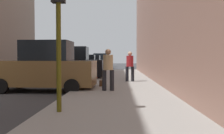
# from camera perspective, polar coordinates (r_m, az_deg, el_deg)

# --- Properties ---
(sidewalk) EXTENTS (4.00, 40.00, 0.15)m
(sidewalk) POSITION_cam_1_polar(r_m,az_deg,el_deg) (9.36, 1.67, -6.63)
(sidewalk) COLOR gray
(sidewalk) RESTS_ON ground_plane
(parked_bronze_suv) EXTENTS (4.65, 2.16, 2.25)m
(parked_bronze_suv) POSITION_cam_1_polar(r_m,az_deg,el_deg) (11.54, -15.22, -0.27)
(parked_bronze_suv) COLOR brown
(parked_bronze_suv) RESTS_ON ground_plane
(parked_black_suv) EXTENTS (4.60, 2.07, 2.25)m
(parked_black_suv) POSITION_cam_1_polar(r_m,az_deg,el_deg) (17.16, -9.57, 0.52)
(parked_black_suv) COLOR black
(parked_black_suv) RESTS_ON ground_plane
(parked_red_hatchback) EXTENTS (4.25, 2.16, 1.79)m
(parked_red_hatchback) POSITION_cam_1_polar(r_m,az_deg,el_deg) (22.89, -6.72, 0.46)
(parked_red_hatchback) COLOR #B2191E
(parked_red_hatchback) RESTS_ON ground_plane
(parked_silver_sedan) EXTENTS (4.25, 2.15, 1.79)m
(parked_silver_sedan) POSITION_cam_1_polar(r_m,az_deg,el_deg) (28.80, -4.98, 0.79)
(parked_silver_sedan) COLOR #B7BABF
(parked_silver_sedan) RESTS_ON ground_plane
(parked_dark_green_sedan) EXTENTS (4.22, 2.10, 1.79)m
(parked_dark_green_sedan) POSITION_cam_1_polar(r_m,az_deg,el_deg) (35.10, -3.77, 1.03)
(parked_dark_green_sedan) COLOR #193828
(parked_dark_green_sedan) RESTS_ON ground_plane
(parked_white_van) EXTENTS (4.66, 2.19, 2.25)m
(parked_white_van) POSITION_cam_1_polar(r_m,az_deg,el_deg) (41.65, -2.91, 1.45)
(parked_white_van) COLOR silver
(parked_white_van) RESTS_ON ground_plane
(fire_hydrant) EXTENTS (0.42, 0.22, 0.70)m
(fire_hydrant) POSITION_cam_1_polar(r_m,az_deg,el_deg) (16.49, -3.70, -1.38)
(fire_hydrant) COLOR red
(fire_hydrant) RESTS_ON sidewalk
(traffic_light) EXTENTS (0.32, 0.32, 3.60)m
(traffic_light) POSITION_cam_1_polar(r_m,az_deg,el_deg) (6.46, -12.15, 13.35)
(traffic_light) COLOR #514C0F
(traffic_light) RESTS_ON sidewalk
(pedestrian_in_tan_coat) EXTENTS (0.52, 0.44, 1.71)m
(pedestrian_in_tan_coat) POSITION_cam_1_polar(r_m,az_deg,el_deg) (10.22, -0.90, -0.09)
(pedestrian_in_tan_coat) COLOR black
(pedestrian_in_tan_coat) RESTS_ON sidewalk
(pedestrian_in_red_jacket) EXTENTS (0.50, 0.41, 1.71)m
(pedestrian_in_red_jacket) POSITION_cam_1_polar(r_m,az_deg,el_deg) (14.30, 4.11, 0.52)
(pedestrian_in_red_jacket) COLOR black
(pedestrian_in_red_jacket) RESTS_ON sidewalk
(duffel_bag) EXTENTS (0.32, 0.44, 0.28)m
(duffel_bag) POSITION_cam_1_polar(r_m,az_deg,el_deg) (11.98, -2.09, -3.68)
(duffel_bag) COLOR #472D19
(duffel_bag) RESTS_ON sidewalk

